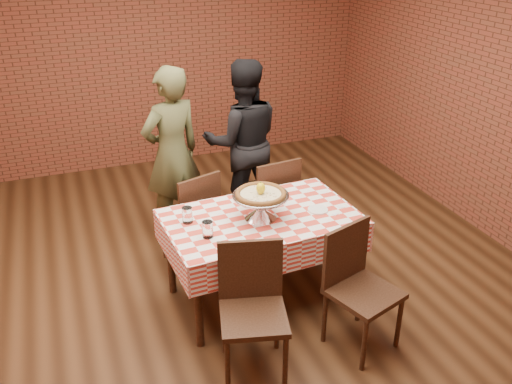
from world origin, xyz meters
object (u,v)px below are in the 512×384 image
at_px(table, 261,258).
at_px(diner_black, 243,142).
at_px(condiment_caddy, 252,190).
at_px(diner_olive, 172,154).
at_px(water_glass_left, 208,229).
at_px(chair_far_left, 189,216).
at_px(pizza, 261,194).
at_px(chair_near_left, 253,316).
at_px(chair_far_right, 268,200).
at_px(water_glass_right, 187,215).
at_px(pizza_stand, 261,207).
at_px(chair_near_right, 364,292).

distance_m(table, diner_black, 1.50).
height_order(condiment_caddy, diner_olive, diner_olive).
xyz_separation_m(water_glass_left, diner_black, (0.81, 1.54, 0.01)).
height_order(chair_far_left, diner_olive, diner_olive).
relative_size(pizza, chair_near_left, 0.42).
distance_m(diner_olive, diner_black, 0.74).
relative_size(condiment_caddy, chair_far_right, 0.14).
bearing_deg(water_glass_left, water_glass_right, 107.79).
bearing_deg(diner_olive, condiment_caddy, 95.06).
bearing_deg(diner_olive, water_glass_right, 63.23).
bearing_deg(table, diner_olive, 106.92).
bearing_deg(diner_black, pizza, 85.37).
distance_m(pizza_stand, pizza, 0.10).
relative_size(table, pizza, 3.79).
relative_size(chair_near_left, chair_far_left, 1.03).
relative_size(chair_near_left, diner_olive, 0.55).
xyz_separation_m(table, pizza_stand, (-0.01, -0.02, 0.48)).
relative_size(pizza_stand, condiment_caddy, 3.33).
height_order(chair_near_right, diner_black, diner_black).
bearing_deg(pizza, chair_far_right, 64.33).
xyz_separation_m(pizza_stand, water_glass_left, (-0.46, -0.13, -0.04)).
relative_size(condiment_caddy, diner_olive, 0.08).
distance_m(table, chair_near_left, 0.84).
xyz_separation_m(pizza_stand, pizza, (0.00, 0.00, 0.10)).
bearing_deg(chair_near_right, condiment_caddy, 92.65).
height_order(pizza_stand, chair_far_left, pizza_stand).
bearing_deg(pizza_stand, condiment_caddy, 80.16).
height_order(chair_far_right, diner_olive, diner_olive).
relative_size(water_glass_left, diner_olive, 0.07).
bearing_deg(pizza_stand, chair_near_right, -57.45).
bearing_deg(diner_olive, chair_near_left, 72.22).
distance_m(water_glass_left, water_glass_right, 0.28).
bearing_deg(diner_black, chair_far_right, 102.08).
bearing_deg(diner_olive, chair_near_right, 93.37).
xyz_separation_m(pizza, diner_olive, (-0.38, 1.33, -0.12)).
height_order(water_glass_left, chair_far_left, chair_far_left).
xyz_separation_m(water_glass_right, diner_olive, (0.16, 1.20, 0.02)).
xyz_separation_m(pizza_stand, diner_olive, (-0.38, 1.33, -0.02)).
distance_m(pizza, diner_black, 1.46).
bearing_deg(diner_olive, pizza_stand, 86.84).
bearing_deg(diner_black, chair_near_left, 81.72).
xyz_separation_m(table, water_glass_right, (-0.56, 0.11, 0.45)).
bearing_deg(chair_far_left, table, 98.95).
relative_size(pizza_stand, chair_far_right, 0.48).
height_order(table, diner_olive, diner_olive).
bearing_deg(diner_black, condiment_caddy, 84.02).
xyz_separation_m(pizza_stand, chair_far_left, (-0.38, 0.78, -0.41)).
height_order(pizza, diner_olive, diner_olive).
bearing_deg(chair_near_right, chair_far_right, 75.53).
bearing_deg(table, pizza, -118.97).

